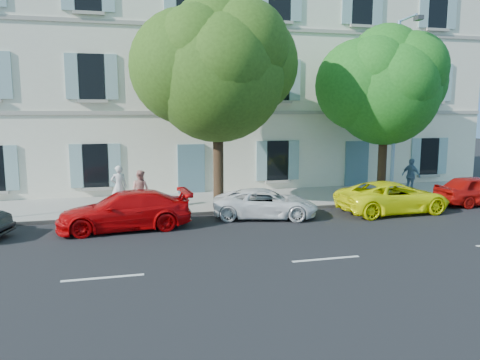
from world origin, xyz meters
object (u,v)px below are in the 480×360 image
object	(u,v)px
tree_left	(218,75)
pedestrian_b	(140,190)
car_yellow_supercar	(393,197)
car_red_hatchback	(478,190)
pedestrian_c	(411,176)
car_white_coupe	(265,203)
tree_right	(385,91)
street_lamp	(398,99)
pedestrian_a	(119,186)
car_red_coupe	(125,211)

from	to	relation	value
tree_left	pedestrian_b	xyz separation A→B (m)	(-3.12, 0.44, -4.55)
car_yellow_supercar	pedestrian_b	bearing A→B (deg)	73.32
car_red_hatchback	pedestrian_c	size ratio (longest dim) A/B	2.29
car_white_coupe	pedestrian_c	distance (m)	8.62
car_red_hatchback	tree_left	xyz separation A→B (m)	(-11.28, 1.53, 4.85)
car_yellow_supercar	tree_right	size ratio (longest dim) A/B	0.61
car_white_coupe	car_red_hatchback	bearing A→B (deg)	-74.17
car_yellow_supercar	pedestrian_c	distance (m)	4.27
car_white_coupe	tree_left	bearing A→B (deg)	59.11
street_lamp	tree_right	bearing A→B (deg)	103.84
car_yellow_supercar	pedestrian_a	distance (m)	11.17
pedestrian_a	car_red_coupe	bearing A→B (deg)	87.33
pedestrian_b	pedestrian_c	distance (m)	12.84
car_yellow_supercar	car_red_hatchback	world-z (taller)	car_red_hatchback
car_red_hatchback	tree_right	bearing A→B (deg)	55.81
tree_left	street_lamp	size ratio (longest dim) A/B	1.06
car_red_coupe	street_lamp	bearing A→B (deg)	96.10
car_red_coupe	car_yellow_supercar	size ratio (longest dim) A/B	1.00
car_red_hatchback	pedestrian_b	xyz separation A→B (m)	(-14.40, 1.96, 0.30)
car_yellow_supercar	street_lamp	size ratio (longest dim) A/B	0.58
street_lamp	pedestrian_c	world-z (taller)	street_lamp
car_white_coupe	street_lamp	bearing A→B (deg)	-61.20
car_yellow_supercar	pedestrian_a	world-z (taller)	pedestrian_a
street_lamp	pedestrian_b	distance (m)	11.76
car_red_coupe	tree_right	distance (m)	12.70
car_red_coupe	tree_right	world-z (taller)	tree_right
car_white_coupe	tree_right	distance (m)	8.06
car_red_coupe	car_red_hatchback	distance (m)	15.06
car_yellow_supercar	tree_left	bearing A→B (deg)	70.64
pedestrian_c	tree_left	bearing A→B (deg)	74.27
tree_left	pedestrian_c	bearing A→B (deg)	6.24
car_white_coupe	tree_right	size ratio (longest dim) A/B	0.54
street_lamp	pedestrian_a	size ratio (longest dim) A/B	4.51
car_red_coupe	car_red_hatchback	bearing A→B (deg)	88.41
tree_left	car_red_hatchback	bearing A→B (deg)	-7.72
car_white_coupe	tree_right	bearing A→B (deg)	-54.89
car_red_coupe	tree_left	bearing A→B (deg)	115.21
car_red_coupe	car_white_coupe	size ratio (longest dim) A/B	1.14
car_red_coupe	car_red_hatchback	xyz separation A→B (m)	(15.05, 0.55, -0.01)
pedestrian_a	tree_right	bearing A→B (deg)	172.10
street_lamp	pedestrian_c	size ratio (longest dim) A/B	4.70
car_white_coupe	pedestrian_c	size ratio (longest dim) A/B	2.40
car_red_coupe	tree_left	size ratio (longest dim) A/B	0.55
tree_left	pedestrian_c	distance (m)	10.76
car_red_coupe	pedestrian_c	world-z (taller)	pedestrian_c
tree_right	street_lamp	world-z (taller)	street_lamp
car_yellow_supercar	tree_right	world-z (taller)	tree_right
car_white_coupe	tree_left	size ratio (longest dim) A/B	0.48
car_yellow_supercar	car_red_hatchback	size ratio (longest dim) A/B	1.20
pedestrian_b	car_white_coupe	bearing A→B (deg)	-165.37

